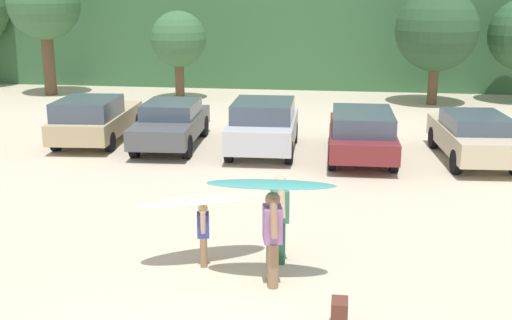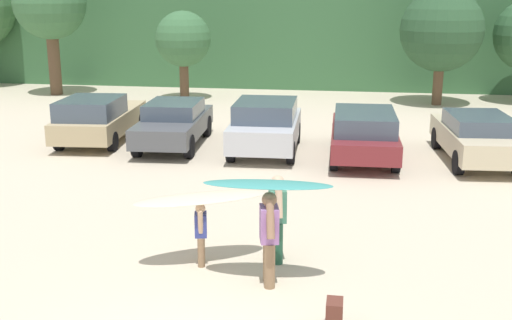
% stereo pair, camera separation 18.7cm
% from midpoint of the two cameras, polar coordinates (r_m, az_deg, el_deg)
% --- Properties ---
extents(hillside_ridge, '(108.00, 12.00, 7.46)m').
position_cam_midpoint_polar(hillside_ridge, '(37.70, 6.37, 13.17)').
color(hillside_ridge, '#38663D').
rests_on(hillside_ridge, ground_plane).
extents(tree_left, '(3.35, 3.35, 5.94)m').
position_cam_midpoint_polar(tree_left, '(31.76, -17.87, 13.14)').
color(tree_left, brown).
rests_on(tree_left, ground_plane).
extents(tree_far_right, '(2.49, 2.49, 3.98)m').
position_cam_midpoint_polar(tree_far_right, '(29.15, -6.38, 10.69)').
color(tree_far_right, brown).
rests_on(tree_far_right, ground_plane).
extents(tree_right, '(3.51, 3.51, 4.96)m').
position_cam_midpoint_polar(tree_right, '(28.59, 16.52, 11.09)').
color(tree_right, brown).
rests_on(tree_right, ground_plane).
extents(parked_car_tan, '(2.25, 4.87, 1.52)m').
position_cam_midpoint_polar(parked_car_tan, '(21.37, -13.74, 3.69)').
color(parked_car_tan, tan).
rests_on(parked_car_tan, ground_plane).
extents(parked_car_dark_gray, '(2.02, 4.67, 1.41)m').
position_cam_midpoint_polar(parked_car_dark_gray, '(20.31, -7.11, 3.37)').
color(parked_car_dark_gray, '#4C4F54').
rests_on(parked_car_dark_gray, ground_plane).
extents(parked_car_silver, '(2.07, 4.15, 1.58)m').
position_cam_midpoint_polar(parked_car_silver, '(19.34, 1.16, 3.16)').
color(parked_car_silver, silver).
rests_on(parked_car_silver, ground_plane).
extents(parked_car_maroon, '(1.98, 4.74, 1.43)m').
position_cam_midpoint_polar(parked_car_maroon, '(18.88, 9.95, 2.47)').
color(parked_car_maroon, maroon).
rests_on(parked_car_maroon, ground_plane).
extents(parked_car_champagne, '(2.09, 4.62, 1.40)m').
position_cam_midpoint_polar(parked_car_champagne, '(19.32, 19.41, 2.05)').
color(parked_car_champagne, beige).
rests_on(parked_car_champagne, ground_plane).
extents(person_adult, '(0.38, 0.76, 1.61)m').
position_cam_midpoint_polar(person_adult, '(10.50, 1.70, -6.57)').
color(person_adult, '#8C6B4C').
rests_on(person_adult, ground_plane).
extents(person_child, '(0.27, 0.50, 1.15)m').
position_cam_midpoint_polar(person_child, '(11.37, -4.50, -6.33)').
color(person_child, '#8C6B4C').
rests_on(person_child, ground_plane).
extents(person_companion, '(0.38, 0.71, 1.61)m').
position_cam_midpoint_polar(person_companion, '(11.42, 2.40, -4.79)').
color(person_companion, '#26593F').
rests_on(person_companion, ground_plane).
extents(surfboard_teal, '(2.15, 0.71, 0.09)m').
position_cam_midpoint_polar(surfboard_teal, '(10.29, 1.58, -2.22)').
color(surfboard_teal, teal).
extents(surfboard_cream, '(2.42, 1.65, 0.08)m').
position_cam_midpoint_polar(surfboard_cream, '(11.25, -4.53, -3.45)').
color(surfboard_cream, beige).
extents(backpack_dropped, '(0.24, 0.34, 0.45)m').
position_cam_midpoint_polar(backpack_dropped, '(9.52, 7.62, -13.62)').
color(backpack_dropped, '#592D23').
rests_on(backpack_dropped, ground_plane).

